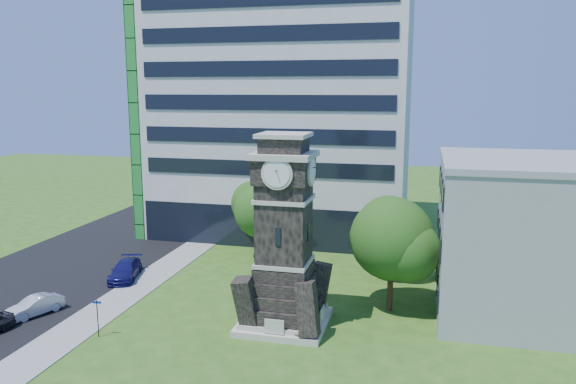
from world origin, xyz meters
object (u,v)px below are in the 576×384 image
(car_street_north, at_px, (125,270))
(park_bench, at_px, (286,329))
(street_sign, at_px, (97,314))
(car_street_mid, at_px, (35,306))
(clock_tower, at_px, (284,245))
(car_east_lot, at_px, (494,320))

(car_street_north, distance_m, park_bench, 16.68)
(street_sign, bearing_deg, car_street_mid, 153.83)
(clock_tower, height_order, car_street_north, clock_tower)
(car_street_mid, bearing_deg, street_sign, 3.93)
(car_east_lot, distance_m, park_bench, 13.03)
(car_street_north, relative_size, street_sign, 2.01)
(car_street_mid, xyz_separation_m, park_bench, (17.09, 0.62, -0.05))
(car_street_mid, xyz_separation_m, car_east_lot, (29.44, 4.79, 0.06))
(car_street_mid, distance_m, car_street_north, 8.24)
(park_bench, bearing_deg, clock_tower, 127.73)
(car_street_mid, distance_m, park_bench, 17.11)
(car_street_mid, xyz_separation_m, car_street_north, (2.12, 7.96, 0.07))
(car_street_north, height_order, street_sign, street_sign)
(park_bench, relative_size, street_sign, 0.88)
(clock_tower, bearing_deg, park_bench, -72.35)
(car_street_north, xyz_separation_m, street_sign, (3.89, -9.97, 0.79))
(car_east_lot, height_order, park_bench, car_east_lot)
(clock_tower, bearing_deg, car_street_north, 159.07)
(car_street_north, relative_size, park_bench, 2.29)
(clock_tower, height_order, car_east_lot, clock_tower)
(clock_tower, distance_m, car_street_mid, 17.33)
(clock_tower, height_order, park_bench, clock_tower)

